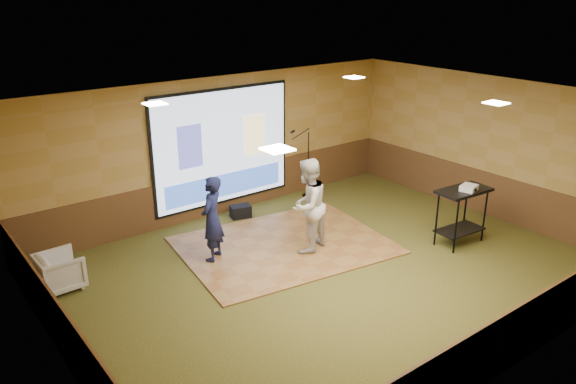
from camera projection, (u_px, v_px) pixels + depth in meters
ground at (328, 271)px, 9.95m from camera, size 9.00×9.00×0.00m
room_shell at (331, 158)px, 9.22m from camera, size 9.04×7.04×3.02m
wainscot_back at (224, 191)px, 12.37m from camera, size 9.00×0.04×0.95m
wainscot_front at (508, 341)px, 7.20m from camera, size 9.00×0.04×0.95m
wainscot_left at (67, 340)px, 7.23m from camera, size 0.04×7.00×0.95m
wainscot_right at (481, 192)px, 12.34m from camera, size 0.04×7.00×0.95m
projector_screen at (223, 148)px, 11.99m from camera, size 3.32×0.06×2.52m
downlight_nw at (155, 104)px, 8.99m from camera, size 0.32×0.32×0.02m
downlight_ne at (354, 77)px, 11.50m from camera, size 0.32×0.32×0.02m
downlight_sw at (277, 149)px, 6.54m from camera, size 0.32×0.32×0.02m
downlight_se at (496, 103)px, 9.05m from camera, size 0.32×0.32×0.02m
dance_floor at (285, 245)px, 10.88m from camera, size 4.23×3.44×0.03m
player_left at (212, 219)px, 10.06m from camera, size 0.69×0.66×1.59m
player_right at (307, 206)px, 10.37m from camera, size 1.05×0.93×1.79m
av_table at (462, 204)px, 10.73m from camera, size 1.06×0.56×1.12m
projector at (469, 188)px, 10.55m from camera, size 0.37×0.34×0.11m
mic_stand at (306, 177)px, 13.25m from camera, size 0.66×0.27×1.69m
banquet_chair at (60, 271)px, 9.27m from camera, size 0.71×0.69×0.63m
duffel_bag at (241, 211)px, 12.18m from camera, size 0.48×0.38×0.27m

